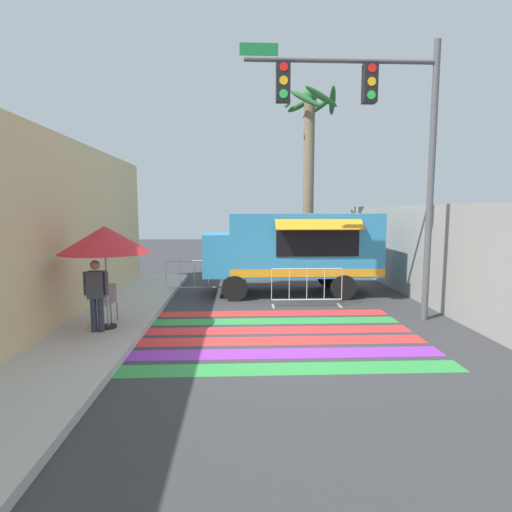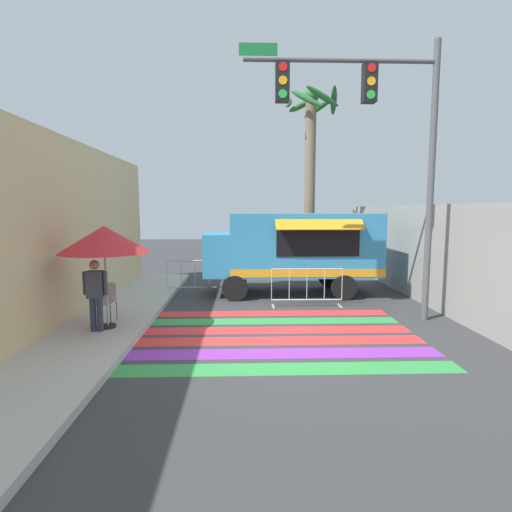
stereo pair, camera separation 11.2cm
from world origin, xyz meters
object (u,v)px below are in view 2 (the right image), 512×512
Objects in this scene: barricade_side at (195,277)px; patio_umbrella at (104,240)px; palm_tree at (311,158)px; folding_chair at (105,299)px; food_truck at (290,246)px; barricade_front at (307,288)px; vendor_person at (95,291)px; traffic_signal_pole at (373,124)px.

patio_umbrella is at bearing -108.29° from barricade_side.
patio_umbrella is 4.86m from barricade_side.
palm_tree is at bearing 34.45° from barricade_side.
barricade_side is 6.75m from palm_tree.
barricade_side is (1.67, 3.84, -0.14)m from folding_chair.
barricade_side is (1.44, 4.37, -1.58)m from patio_umbrella.
barricade_front is at bearing -81.47° from food_truck.
barricade_front reaches higher than folding_chair.
vendor_person is at bearing -152.09° from barricade_front.
barricade_side is (-3.43, 1.98, -0.00)m from barricade_front.
food_truck is 2.14m from barricade_front.
barricade_front is (-1.30, 1.48, -4.26)m from traffic_signal_pole.
vendor_person is at bearing -88.41° from folding_chair.
food_truck is 3.32m from barricade_side.
food_truck is at bearing 115.36° from traffic_signal_pole.
barricade_front is (0.28, -1.85, -1.03)m from food_truck.
palm_tree is (5.97, 6.80, 4.13)m from folding_chair.
barricade_side is at bearing -145.55° from palm_tree.
barricade_front is 1.08× the size of barricade_side.
palm_tree reaches higher than barricade_front.
traffic_signal_pole is 7.46m from vendor_person.
palm_tree is at bearing 54.26° from vendor_person.
vendor_person is 5.70m from barricade_front.
patio_umbrella is 1.20× the size of barricade_side.
vendor_person reaches higher than folding_chair.
barricade_side is at bearing 177.71° from food_truck.
food_truck reaches higher than patio_umbrella.
barricade_side is (-3.16, 0.13, -1.04)m from food_truck.
food_truck is 0.75× the size of palm_tree.
barricade_front is 6.58m from palm_tree.
patio_umbrella is at bearing -171.64° from traffic_signal_pole.
palm_tree reaches higher than vendor_person.
food_truck is at bearing -2.29° from barricade_side.
folding_chair is 0.86m from vendor_person.
traffic_signal_pole reaches higher than barricade_side.
barricade_front is at bearing 131.29° from traffic_signal_pole.
palm_tree reaches higher than folding_chair.
traffic_signal_pole is 3.29× the size of barricade_front.
food_truck is 6.28m from patio_umbrella.
traffic_signal_pole is at bearing -48.71° from barricade_front.
barricade_front is at bearing -29.94° from barricade_side.
barricade_front is 3.96m from barricade_side.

